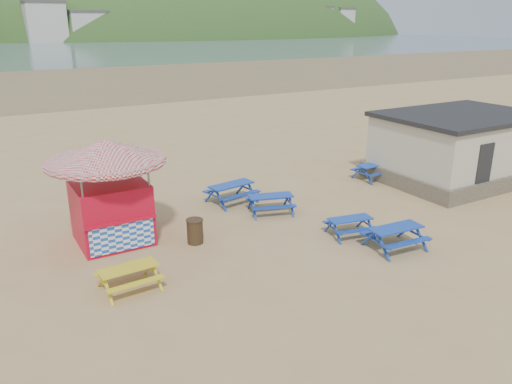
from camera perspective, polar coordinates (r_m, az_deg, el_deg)
ground at (r=18.43m, az=3.27°, el=-4.08°), size 400.00×400.00×0.00m
wet_sand at (r=70.11m, az=-22.76°, el=11.69°), size 400.00×400.00×0.00m
picnic_table_blue_a at (r=19.68m, az=1.68°, el=-1.37°), size 2.07×1.84×0.73m
picnic_table_blue_b at (r=20.82m, az=-2.81°, el=-0.12°), size 2.12×1.81×0.80m
picnic_table_blue_c at (r=24.57m, az=13.30°, el=2.31°), size 1.84×1.52×0.74m
picnic_table_blue_d at (r=17.96m, az=10.68°, el=-3.91°), size 1.75×1.51×0.65m
picnic_table_blue_e at (r=17.26m, az=15.62°, el=-5.07°), size 1.93×1.61×0.77m
picnic_table_blue_f at (r=23.70m, az=22.44°, el=0.73°), size 2.02×1.76×0.73m
picnic_table_yellow at (r=14.72m, az=-14.30°, el=-9.49°), size 1.70×1.40×0.68m
ice_cream_kiosk at (r=17.27m, az=-16.57°, el=1.49°), size 4.02×4.02×3.58m
litter_bin at (r=17.14m, az=-6.99°, el=-4.45°), size 0.59×0.59×0.86m
amenity_block at (r=25.61m, az=22.16°, el=4.86°), size 7.40×5.40×3.15m
headland_town at (r=263.83m, az=-8.22°, el=15.12°), size 264.00×144.00×108.00m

